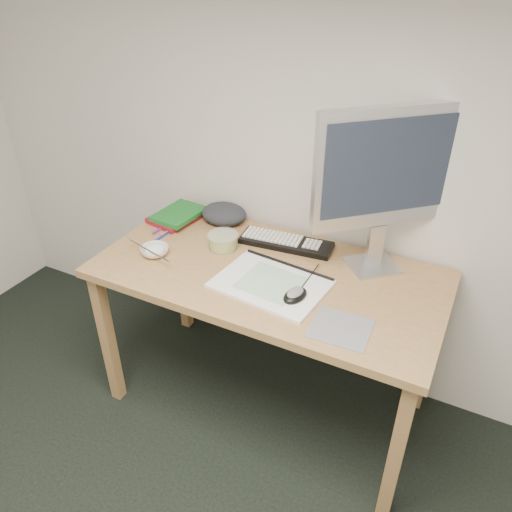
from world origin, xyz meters
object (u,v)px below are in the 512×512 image
at_px(monitor, 386,173).
at_px(desk, 268,287).
at_px(rice_bowl, 155,251).
at_px(keyboard, 286,243).
at_px(sketchpad, 271,284).

bearing_deg(monitor, desk, 168.91).
relative_size(monitor, rice_bowl, 5.54).
distance_m(keyboard, monitor, 0.55).
xyz_separation_m(desk, keyboard, (-0.02, 0.22, 0.09)).
relative_size(sketchpad, rice_bowl, 3.52).
height_order(monitor, rice_bowl, monitor).
relative_size(sketchpad, monitor, 0.64).
height_order(sketchpad, monitor, monitor).
bearing_deg(rice_bowl, monitor, 21.41).
bearing_deg(rice_bowl, desk, 12.67).
height_order(desk, monitor, monitor).
height_order(desk, sketchpad, sketchpad).
bearing_deg(keyboard, rice_bowl, -150.61).
distance_m(desk, keyboard, 0.24).
relative_size(desk, sketchpad, 3.36).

